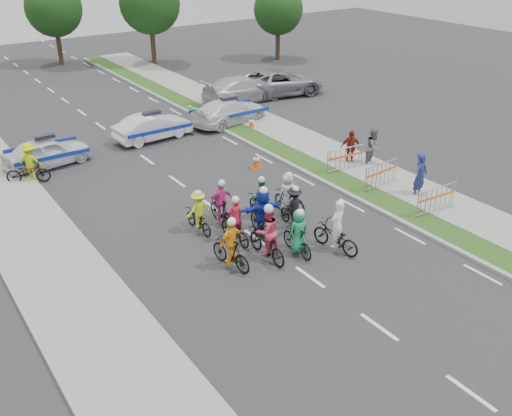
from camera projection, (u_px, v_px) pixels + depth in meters
ground at (310, 277)px, 17.94m from camera, size 90.00×90.00×0.00m
curb_right at (328, 184)px, 24.18m from camera, size 0.20×60.00×0.12m
grass_strip at (340, 180)px, 24.53m from camera, size 1.20×60.00×0.11m
sidewalk_right at (370, 171)px, 25.44m from camera, size 2.40×60.00×0.13m
sidewalk_left at (54, 268)px, 18.29m from camera, size 3.00×60.00×0.13m
rider_0 at (336, 234)px, 19.13m from camera, size 0.98×1.97×1.92m
rider_1 at (298, 236)px, 18.91m from camera, size 0.75×1.66×1.72m
rider_2 at (267, 239)px, 18.62m from camera, size 0.86×2.01×2.03m
rider_3 at (231, 248)px, 18.14m from camera, size 0.98×1.82×1.85m
rider_4 at (293, 212)px, 20.52m from camera, size 1.01×1.74×1.72m
rider_5 at (262, 216)px, 19.88m from camera, size 1.64×1.95×1.98m
rider_6 at (235, 226)px, 19.70m from camera, size 0.63×1.75×1.78m
rider_7 at (287, 198)px, 21.44m from camera, size 0.79×1.74×1.79m
rider_8 at (260, 202)px, 21.27m from camera, size 0.80×1.74×1.71m
rider_9 at (221, 207)px, 20.82m from camera, size 0.93×1.74×1.80m
rider_10 at (198, 215)px, 20.32m from camera, size 0.93×1.64×1.66m
police_car_0 at (47, 152)px, 25.80m from camera, size 4.10×2.17×1.33m
police_car_1 at (153, 127)px, 28.97m from camera, size 4.13×1.77×1.32m
police_car_2 at (229, 111)px, 31.30m from camera, size 4.88×2.64×1.34m
civilian_sedan at (244, 89)px, 35.06m from camera, size 5.40×2.28×1.56m
civilian_suv at (279, 82)px, 36.41m from camera, size 6.21×3.75×1.61m
spectator_0 at (420, 175)px, 22.79m from camera, size 0.76×0.58×1.86m
spectator_1 at (373, 147)px, 25.79m from camera, size 1.03×0.92×1.75m
spectator_2 at (350, 147)px, 25.97m from camera, size 1.03×0.73×1.62m
marshal_hiviz at (30, 162)px, 24.39m from camera, size 1.22×1.10×1.65m
barrier_0 at (436, 200)px, 21.59m from camera, size 2.03×0.63×1.12m
barrier_1 at (381, 176)px, 23.70m from camera, size 2.03×0.66×1.12m
barrier_2 at (345, 159)px, 25.30m from camera, size 2.04×0.70×1.12m
cone_0 at (256, 161)px, 25.68m from camera, size 0.40×0.40×0.70m
cone_1 at (251, 123)px, 30.54m from camera, size 0.40×0.40×0.70m
parked_bike at (28, 172)px, 24.23m from camera, size 1.92×1.34×0.96m
tree_1 at (150, 3)px, 42.50m from camera, size 4.55×4.55×6.82m
tree_2 at (278, 10)px, 44.45m from camera, size 3.85×3.85×5.77m
tree_4 at (54, 8)px, 42.56m from camera, size 4.20×4.20×6.30m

